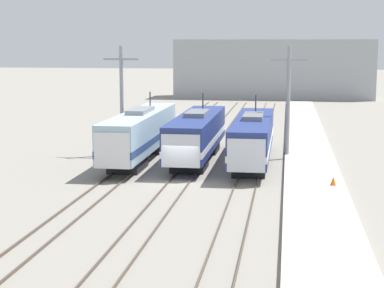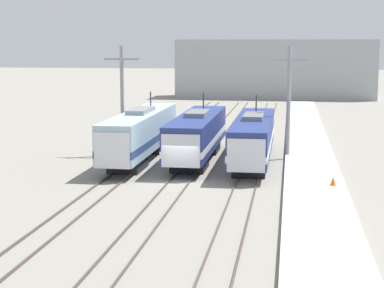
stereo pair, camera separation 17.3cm
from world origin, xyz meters
name	(u,v)px [view 1 (the left image)]	position (x,y,z in m)	size (l,w,h in m)	color
ground_plane	(180,181)	(0.00, 0.00, 0.00)	(400.00, 400.00, 0.00)	gray
rail_pair_far_left	(116,178)	(-4.62, 0.00, 0.07)	(1.51, 120.00, 0.15)	#4C4238
rail_pair_center	(180,180)	(0.00, 0.00, 0.07)	(1.51, 120.00, 0.15)	#4C4238
rail_pair_far_right	(247,182)	(4.62, 0.00, 0.07)	(1.51, 120.00, 0.15)	#4C4238
locomotive_far_left	(139,134)	(-4.62, 7.33, 2.19)	(2.80, 17.56, 5.35)	#232326
locomotive_center	(196,136)	(0.00, 7.93, 2.10)	(3.02, 16.43, 5.31)	black
locomotive_far_right	(253,139)	(4.62, 7.06, 2.06)	(2.84, 16.73, 5.22)	black
catenary_tower_left	(122,98)	(-6.73, 10.01, 4.91)	(3.04, 0.33, 9.32)	gray
catenary_tower_right	(288,100)	(7.33, 10.01, 4.91)	(3.04, 0.33, 9.32)	gray
platform	(314,183)	(9.17, 0.00, 0.20)	(4.00, 120.00, 0.39)	#B7B5AD
traffic_cone	(333,181)	(10.34, -1.47, 0.68)	(0.40, 0.40, 0.57)	orange
depot_building	(273,69)	(4.70, 70.86, 5.09)	(34.22, 8.60, 10.17)	#9EA3A8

